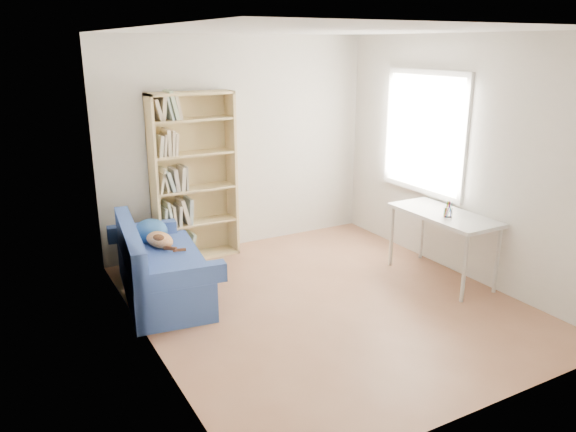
% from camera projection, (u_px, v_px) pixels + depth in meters
% --- Properties ---
extents(ground, '(4.00, 4.00, 0.00)m').
position_uv_depth(ground, '(324.00, 302.00, 5.64)').
color(ground, '#915D41').
rests_on(ground, ground).
extents(room_shell, '(3.54, 4.04, 2.62)m').
position_uv_depth(room_shell, '(335.00, 139.00, 5.24)').
color(room_shell, silver).
rests_on(room_shell, ground).
extents(sofa, '(0.96, 1.68, 0.78)m').
position_uv_depth(sofa, '(158.00, 267.00, 5.73)').
color(sofa, navy).
rests_on(sofa, ground).
extents(bookshelf, '(0.99, 0.31, 1.97)m').
position_uv_depth(bookshelf, '(194.00, 184.00, 6.60)').
color(bookshelf, tan).
rests_on(bookshelf, ground).
extents(desk, '(0.56, 1.23, 0.75)m').
position_uv_depth(desk, '(444.00, 220.00, 6.04)').
color(desk, silver).
rests_on(desk, ground).
extents(pen_cup, '(0.09, 0.09, 0.18)m').
position_uv_depth(pen_cup, '(448.00, 211.00, 5.87)').
color(pen_cup, white).
rests_on(pen_cup, desk).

